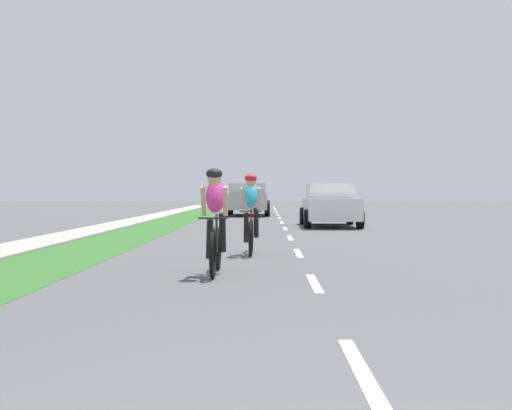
# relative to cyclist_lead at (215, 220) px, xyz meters

# --- Properties ---
(ground_plane) EXTENTS (120.00, 120.00, 0.00)m
(ground_plane) POSITION_rel_cyclist_lead_xyz_m (1.41, 12.30, -0.81)
(ground_plane) COLOR #4C4C4F
(grass_verge) EXTENTS (1.88, 70.00, 0.01)m
(grass_verge) POSITION_rel_cyclist_lead_xyz_m (-3.06, 12.30, -0.81)
(grass_verge) COLOR #2D6026
(grass_verge) RESTS_ON ground_plane
(sidewalk_concrete) EXTENTS (1.28, 70.00, 0.10)m
(sidewalk_concrete) POSITION_rel_cyclist_lead_xyz_m (-4.64, 12.30, -0.81)
(sidewalk_concrete) COLOR #9E998E
(sidewalk_concrete) RESTS_ON ground_plane
(lane_markings_center) EXTENTS (0.12, 53.49, 0.01)m
(lane_markings_center) POSITION_rel_cyclist_lead_xyz_m (1.41, 16.30, -0.81)
(lane_markings_center) COLOR white
(lane_markings_center) RESTS_ON ground_plane
(cyclist_lead) EXTENTS (0.42, 1.72, 1.58)m
(cyclist_lead) POSITION_rel_cyclist_lead_xyz_m (0.00, 0.00, 0.00)
(cyclist_lead) COLOR black
(cyclist_lead) RESTS_ON ground_plane
(cyclist_trailing) EXTENTS (0.42, 1.72, 1.58)m
(cyclist_trailing) POSITION_rel_cyclist_lead_xyz_m (0.46, 3.18, 0.00)
(cyclist_trailing) COLOR black
(cyclist_trailing) RESTS_ON ground_plane
(sedan_white) EXTENTS (1.98, 4.30, 1.52)m
(sedan_white) POSITION_rel_cyclist_lead_xyz_m (3.04, 13.58, -0.04)
(sedan_white) COLOR silver
(sedan_white) RESTS_ON ground_plane
(pickup_silver) EXTENTS (2.22, 5.10, 1.64)m
(pickup_silver) POSITION_rel_cyclist_lead_xyz_m (-0.14, 23.95, 0.02)
(pickup_silver) COLOR #A5A8AD
(pickup_silver) RESTS_ON ground_plane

